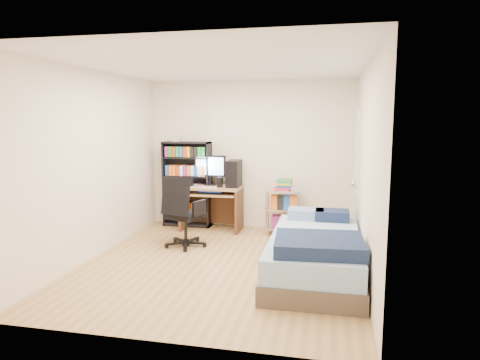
% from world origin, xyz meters
% --- Properties ---
extents(room, '(3.58, 4.08, 2.58)m').
position_xyz_m(room, '(0.00, 0.00, 1.25)').
color(room, tan).
rests_on(room, ground).
extents(media_shelf, '(0.83, 0.28, 1.53)m').
position_xyz_m(media_shelf, '(-1.08, 1.84, 0.76)').
color(media_shelf, black).
rests_on(media_shelf, room).
extents(computer_desk, '(0.99, 0.57, 1.25)m').
position_xyz_m(computer_desk, '(-0.49, 1.70, 0.67)').
color(computer_desk, '#A47954').
rests_on(computer_desk, room).
extents(office_chair, '(0.78, 0.78, 1.04)m').
position_xyz_m(office_chair, '(-0.73, 0.62, 0.33)').
color(office_chair, black).
rests_on(office_chair, room).
extents(wire_cart, '(0.58, 0.43, 0.90)m').
position_xyz_m(wire_cart, '(0.63, 1.63, 0.59)').
color(wire_cart, silver).
rests_on(wire_cart, room).
extents(bed, '(1.08, 2.16, 0.62)m').
position_xyz_m(bed, '(1.19, -0.14, 0.27)').
color(bed, brown).
rests_on(bed, room).
extents(door, '(0.12, 0.80, 2.00)m').
position_xyz_m(door, '(1.72, 1.35, 1.00)').
color(door, silver).
rests_on(door, room).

